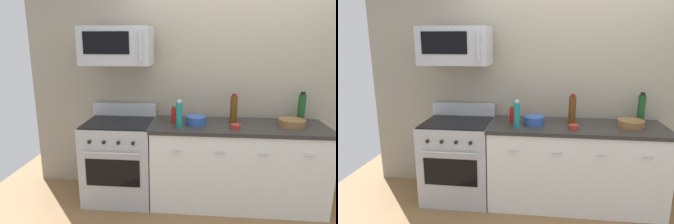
# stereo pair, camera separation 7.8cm
# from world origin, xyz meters

# --- Properties ---
(ground_plane) EXTENTS (5.96, 5.96, 0.00)m
(ground_plane) POSITION_xyz_m (0.00, 0.00, 0.00)
(ground_plane) COLOR olive
(back_wall) EXTENTS (4.97, 0.10, 2.70)m
(back_wall) POSITION_xyz_m (0.00, 0.41, 1.35)
(back_wall) COLOR #9E937F
(back_wall) RESTS_ON ground_plane
(counter_unit) EXTENTS (1.88, 0.66, 0.92)m
(counter_unit) POSITION_xyz_m (0.00, -0.00, 0.46)
(counter_unit) COLOR white
(counter_unit) RESTS_ON ground_plane
(range_oven) EXTENTS (0.76, 0.69, 1.07)m
(range_oven) POSITION_xyz_m (-1.31, 0.00, 0.47)
(range_oven) COLOR #B7BABF
(range_oven) RESTS_ON ground_plane
(microwave) EXTENTS (0.74, 0.44, 0.40)m
(microwave) POSITION_xyz_m (-1.31, 0.05, 1.75)
(microwave) COLOR #B7BABF
(bottle_sparkling_teal) EXTENTS (0.07, 0.07, 0.29)m
(bottle_sparkling_teal) POSITION_xyz_m (-0.63, -0.15, 1.06)
(bottle_sparkling_teal) COLOR #197F7A
(bottle_sparkling_teal) RESTS_ON countertop_slab
(bottle_hot_sauce_red) EXTENTS (0.06, 0.06, 0.19)m
(bottle_hot_sauce_red) POSITION_xyz_m (-0.70, 0.02, 1.01)
(bottle_hot_sauce_red) COLOR #B21914
(bottle_hot_sauce_red) RESTS_ON countertop_slab
(bottle_wine_amber) EXTENTS (0.08, 0.08, 0.33)m
(bottle_wine_amber) POSITION_xyz_m (-0.05, 0.08, 1.07)
(bottle_wine_amber) COLOR #59330F
(bottle_wine_amber) RESTS_ON countertop_slab
(bottle_wine_green) EXTENTS (0.08, 0.08, 0.34)m
(bottle_wine_green) POSITION_xyz_m (0.71, 0.21, 1.08)
(bottle_wine_green) COLOR #19471E
(bottle_wine_green) RESTS_ON countertop_slab
(bowl_blue_mixing) EXTENTS (0.22, 0.22, 0.09)m
(bowl_blue_mixing) POSITION_xyz_m (-0.46, -0.01, 0.97)
(bowl_blue_mixing) COLOR #2D519E
(bowl_blue_mixing) RESTS_ON countertop_slab
(bowl_wooden_salad) EXTENTS (0.27, 0.27, 0.07)m
(bowl_wooden_salad) POSITION_xyz_m (0.56, 0.01, 0.96)
(bowl_wooden_salad) COLOR brown
(bowl_wooden_salad) RESTS_ON countertop_slab
(bowl_red_small) EXTENTS (0.10, 0.10, 0.04)m
(bowl_red_small) POSITION_xyz_m (-0.05, -0.14, 0.94)
(bowl_red_small) COLOR #B72D28
(bowl_red_small) RESTS_ON countertop_slab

